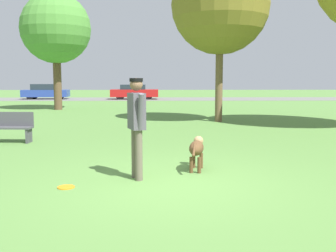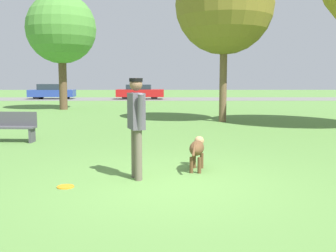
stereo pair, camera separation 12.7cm
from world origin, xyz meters
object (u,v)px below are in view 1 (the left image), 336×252
tree_far_left (56,29)px  tree_mid_center (220,5)px  park_bench (7,126)px  person (137,119)px  frisbee (66,187)px  parked_car_blue (45,92)px  dog (197,149)px  parked_car_red (134,92)px

tree_far_left → tree_mid_center: size_ratio=0.99×
tree_mid_center → park_bench: tree_mid_center is taller
person → tree_far_left: tree_far_left is taller
frisbee → tree_mid_center: bearing=68.0°
tree_mid_center → parked_car_blue: 23.14m
person → park_bench: person is taller
tree_far_left → parked_car_blue: 13.62m
frisbee → tree_mid_center: (4.00, 9.94, 4.69)m
dog → parked_car_blue: bearing=32.3°
person → parked_car_red: bearing=164.6°
dog → parked_car_red: 27.53m
person → tree_far_left: 17.35m
person → frisbee: person is taller
dog → tree_mid_center: tree_mid_center is taller
parked_car_blue → park_bench: 24.95m
parked_car_red → park_bench: 23.98m
parked_car_blue → park_bench: bearing=-78.8°
dog → tree_mid_center: 9.87m
tree_mid_center → park_bench: bearing=-142.1°
tree_far_left → tree_mid_center: tree_mid_center is taller
dog → tree_far_left: bearing=34.1°
person → dog: bearing=101.9°
dog → parked_car_red: bearing=17.1°
park_bench → parked_car_blue: bearing=106.7°
person → parked_car_blue: size_ratio=0.44×
dog → frisbee: size_ratio=3.95×
frisbee → tree_far_left: 17.79m
dog → parked_car_blue: parked_car_blue is taller
tree_far_left → parked_car_red: size_ratio=1.58×
person → tree_mid_center: (2.88, 9.39, 3.64)m
person → park_bench: bearing=-156.3°
parked_car_red → park_bench: parked_car_red is taller
tree_mid_center → parked_car_blue: size_ratio=1.66×
person → parked_car_blue: 30.02m
dog → parked_car_red: parked_car_red is taller
parked_car_blue → parked_car_red: parked_car_blue is taller
parked_car_blue → tree_far_left: bearing=-73.4°
person → parked_car_red: 28.10m
dog → parked_car_blue: 29.77m
dog → parked_car_blue: size_ratio=0.27×
frisbee → park_bench: 5.45m
dog → park_bench: size_ratio=0.77×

